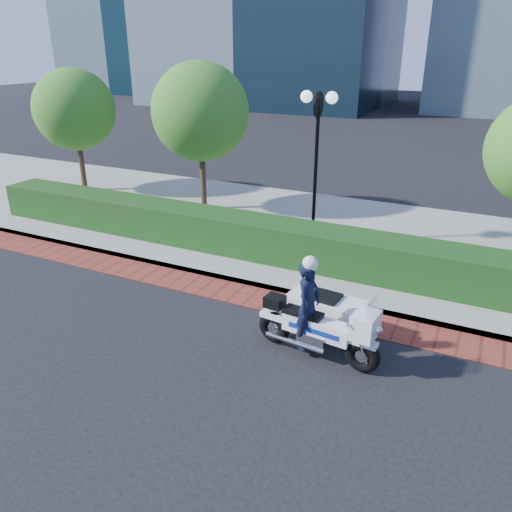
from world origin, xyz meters
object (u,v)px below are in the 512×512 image
at_px(tree_a, 74,110).
at_px(tree_b, 200,112).
at_px(lamppost, 317,145).
at_px(police_motorcycle, 320,315).

relative_size(tree_a, tree_b, 0.94).
xyz_separation_m(tree_a, tree_b, (5.50, 0.00, 0.21)).
bearing_deg(tree_a, lamppost, -7.41).
bearing_deg(tree_b, police_motorcycle, -44.14).
relative_size(lamppost, police_motorcycle, 1.68).
height_order(tree_b, police_motorcycle, tree_b).
relative_size(tree_a, police_motorcycle, 1.83).
bearing_deg(police_motorcycle, lamppost, 117.47).
bearing_deg(lamppost, tree_a, 172.59).
bearing_deg(tree_b, tree_a, 180.00).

